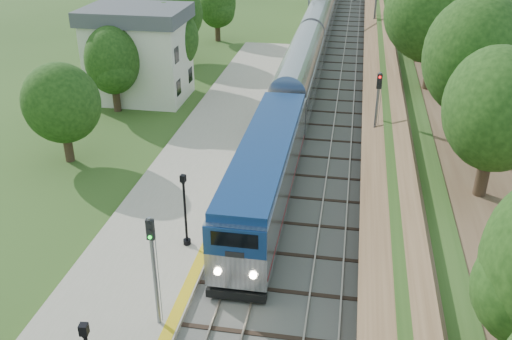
% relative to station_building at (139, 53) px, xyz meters
% --- Properties ---
extents(trackbed, '(9.50, 170.00, 0.28)m').
position_rel_station_building_xyz_m(trackbed, '(16.00, 30.00, -4.02)').
color(trackbed, '#4C4944').
rests_on(trackbed, ground).
extents(platform, '(6.40, 68.00, 0.38)m').
position_rel_station_building_xyz_m(platform, '(8.80, -14.00, -3.90)').
color(platform, '#A29983').
rests_on(platform, ground).
extents(yellow_stripe, '(0.55, 68.00, 0.01)m').
position_rel_station_building_xyz_m(yellow_stripe, '(11.65, -14.00, -3.70)').
color(yellow_stripe, gold).
rests_on(yellow_stripe, platform).
extents(embankment, '(10.64, 170.00, 11.70)m').
position_rel_station_building_xyz_m(embankment, '(24.35, 30.00, -2.14)').
color(embankment, brown).
rests_on(embankment, ground).
extents(station_building, '(8.60, 6.60, 8.00)m').
position_rel_station_building_xyz_m(station_building, '(0.00, 0.00, 0.00)').
color(station_building, white).
rests_on(station_building, ground).
extents(trees_behind_platform, '(7.82, 53.32, 7.21)m').
position_rel_station_building_xyz_m(trees_behind_platform, '(2.83, -9.33, 0.44)').
color(trees_behind_platform, '#332316').
rests_on(trees_behind_platform, ground).
extents(lamppost_far, '(0.40, 0.40, 4.04)m').
position_rel_station_building_xyz_m(lamppost_far, '(10.61, -22.34, -1.91)').
color(lamppost_far, black).
rests_on(lamppost_far, platform).
extents(signal_platform, '(0.31, 0.24, 5.24)m').
position_rel_station_building_xyz_m(signal_platform, '(11.10, -28.29, -0.49)').
color(signal_platform, slate).
rests_on(signal_platform, platform).
extents(signal_farside, '(0.34, 0.27, 6.16)m').
position_rel_station_building_xyz_m(signal_farside, '(20.20, -9.52, -0.21)').
color(signal_farside, slate).
rests_on(signal_farside, ground).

